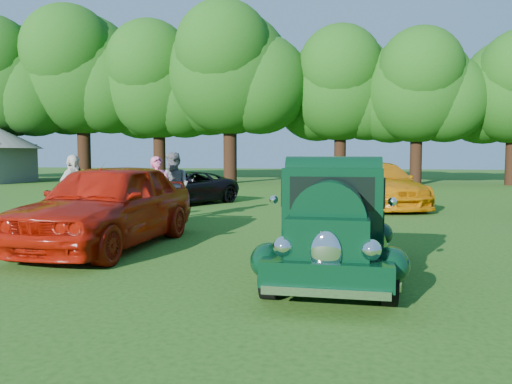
% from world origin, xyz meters
% --- Properties ---
extents(ground, '(120.00, 120.00, 0.00)m').
position_xyz_m(ground, '(0.00, 0.00, 0.00)').
color(ground, '#1E4710').
rests_on(ground, ground).
extents(hero_pickup, '(1.98, 4.25, 1.66)m').
position_xyz_m(hero_pickup, '(1.59, -0.79, 0.72)').
color(hero_pickup, black).
rests_on(hero_pickup, ground).
extents(red_convertible, '(2.14, 5.07, 1.71)m').
position_xyz_m(red_convertible, '(-2.94, 0.73, 0.86)').
color(red_convertible, '#9A1206').
rests_on(red_convertible, ground).
extents(back_car_lime, '(3.27, 4.01, 1.29)m').
position_xyz_m(back_car_lime, '(-7.66, 9.14, 0.64)').
color(back_car_lime, '#16A517').
rests_on(back_car_lime, ground).
extents(back_car_black, '(3.87, 4.87, 1.23)m').
position_xyz_m(back_car_black, '(-4.39, 9.25, 0.62)').
color(back_car_black, black).
rests_on(back_car_black, ground).
extents(back_car_orange, '(3.83, 5.87, 1.58)m').
position_xyz_m(back_car_orange, '(2.67, 9.73, 0.79)').
color(back_car_orange, '#C37206').
rests_on(back_car_orange, ground).
extents(spectator_pink, '(0.78, 0.76, 1.81)m').
position_xyz_m(spectator_pink, '(-3.28, 4.13, 0.90)').
color(spectator_pink, '#CD5480').
rests_on(spectator_pink, ground).
extents(spectator_grey, '(1.10, 0.96, 1.92)m').
position_xyz_m(spectator_grey, '(-3.11, 4.93, 0.96)').
color(spectator_grey, slate).
rests_on(spectator_grey, ground).
extents(spectator_white, '(0.51, 1.11, 1.85)m').
position_xyz_m(spectator_white, '(-4.90, 2.68, 0.93)').
color(spectator_white, silver).
rests_on(spectator_white, ground).
extents(tree_line, '(62.78, 9.45, 11.86)m').
position_xyz_m(tree_line, '(-1.10, 24.26, 6.77)').
color(tree_line, black).
rests_on(tree_line, ground).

